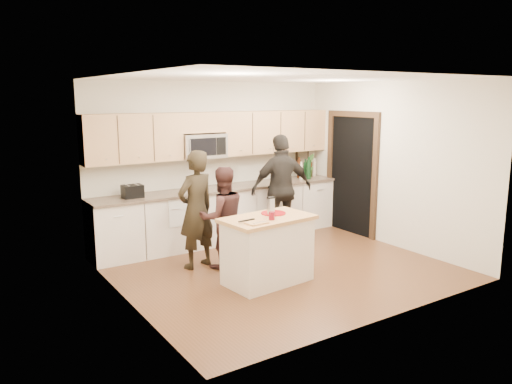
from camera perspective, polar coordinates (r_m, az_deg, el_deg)
floor at (r=7.33m, az=2.78°, el=-8.69°), size 4.50×4.50×0.00m
room_shell at (r=6.95m, az=2.91°, el=4.88°), size 4.52×4.02×2.71m
back_cabinetry at (r=8.57m, az=-3.84°, el=-2.53°), size 4.50×0.66×0.94m
upper_cabinetry at (r=8.50m, az=-4.25°, el=6.72°), size 4.50×0.33×0.75m
microwave at (r=8.32m, az=-6.18°, el=5.27°), size 0.76×0.41×0.40m
doorway at (r=9.14m, az=10.90°, el=2.52°), size 0.06×1.25×2.20m
framed_picture at (r=9.74m, az=5.30°, el=3.90°), size 0.30×0.03×0.38m
dish_towel at (r=7.92m, az=-9.20°, el=-1.32°), size 0.34×0.60×0.48m
island at (r=6.67m, az=1.32°, el=-6.59°), size 1.26×0.81×0.90m
red_plate at (r=6.72m, az=2.00°, el=-2.43°), size 0.33×0.33×0.02m
box_grater at (r=6.59m, az=1.73°, el=-1.56°), size 0.09×0.07×0.24m
drink_glass at (r=6.39m, az=1.81°, el=-2.73°), size 0.08×0.08×0.10m
cutting_board at (r=6.20m, az=0.06°, el=-3.55°), size 0.27×0.21×0.02m
tongs at (r=6.26m, az=-1.10°, el=-3.26°), size 0.24×0.05×0.02m
knife at (r=6.18m, az=0.46°, el=-3.47°), size 0.20×0.04×0.01m
toaster at (r=7.80m, az=-13.94°, el=0.08°), size 0.30×0.23×0.20m
bottle_cluster at (r=9.42m, az=5.54°, el=2.70°), size 0.75×0.32×0.42m
orchid at (r=9.53m, az=6.05°, el=3.01°), size 0.31×0.30×0.44m
woman_left at (r=7.20m, az=-6.86°, el=-2.02°), size 0.71×0.55×1.71m
woman_center at (r=7.20m, az=-3.87°, el=-2.93°), size 0.80×0.66×1.48m
woman_right at (r=8.41m, az=2.95°, el=0.35°), size 1.15×0.67×1.84m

